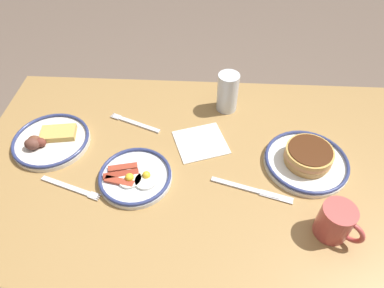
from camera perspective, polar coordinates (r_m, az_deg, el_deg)
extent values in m
plane|color=#6C5B4E|center=(1.66, 1.12, -19.85)|extent=(6.00, 6.00, 0.00)
cube|color=#A07A46|center=(1.03, 1.70, -3.71)|extent=(1.37, 0.79, 0.04)
cylinder|color=olive|center=(1.62, 23.16, -4.53)|extent=(0.06, 0.06, 0.70)
cylinder|color=olive|center=(1.63, -19.51, -2.87)|extent=(0.06, 0.06, 0.70)
cylinder|color=white|center=(1.06, 18.39, -2.99)|extent=(0.24, 0.24, 0.01)
torus|color=navy|center=(1.05, 18.54, -2.57)|extent=(0.24, 0.24, 0.01)
cylinder|color=gold|center=(1.05, 18.56, -2.53)|extent=(0.13, 0.13, 0.01)
cylinder|color=tan|center=(1.04, 18.71, -2.10)|extent=(0.14, 0.14, 0.01)
cylinder|color=tan|center=(1.03, 18.87, -1.66)|extent=(0.14, 0.14, 0.01)
cylinder|color=gold|center=(1.02, 19.02, -1.22)|extent=(0.14, 0.14, 0.01)
cylinder|color=#4C2814|center=(1.02, 19.12, -0.94)|extent=(0.12, 0.12, 0.00)
cylinder|color=silver|center=(0.98, -9.38, -5.53)|extent=(0.21, 0.21, 0.01)
torus|color=navy|center=(0.98, -9.47, -5.10)|extent=(0.20, 0.20, 0.01)
cylinder|color=white|center=(0.96, -7.70, -6.11)|extent=(0.06, 0.06, 0.01)
sphere|color=yellow|center=(0.96, -7.59, -5.14)|extent=(0.02, 0.02, 0.02)
cylinder|color=white|center=(0.97, -10.32, -5.75)|extent=(0.07, 0.07, 0.01)
sphere|color=yellow|center=(0.97, -10.36, -5.50)|extent=(0.02, 0.02, 0.02)
cube|color=#A23C28|center=(1.00, -11.44, -3.84)|extent=(0.09, 0.04, 0.01)
cube|color=maroon|center=(0.98, -11.72, -4.96)|extent=(0.10, 0.04, 0.01)
cube|color=#A43D29|center=(0.97, -12.00, -6.12)|extent=(0.09, 0.04, 0.01)
cylinder|color=silver|center=(1.15, -22.29, 0.34)|extent=(0.23, 0.23, 0.01)
torus|color=navy|center=(1.14, -22.45, 0.75)|extent=(0.23, 0.23, 0.01)
cube|color=tan|center=(1.15, -21.34, 1.70)|extent=(0.11, 0.08, 0.02)
ellipsoid|color=brown|center=(1.14, -24.71, 0.54)|extent=(0.04, 0.03, 0.03)
ellipsoid|color=brown|center=(1.13, -25.06, 0.00)|extent=(0.05, 0.04, 0.04)
ellipsoid|color=brown|center=(1.13, -24.57, 0.11)|extent=(0.03, 0.03, 0.03)
ellipsoid|color=brown|center=(1.13, -23.95, 0.25)|extent=(0.04, 0.03, 0.03)
cylinder|color=#BF4C47|center=(0.91, 22.67, -11.77)|extent=(0.08, 0.08, 0.10)
torus|color=#BF4C47|center=(0.91, 24.94, -13.13)|extent=(0.06, 0.05, 0.07)
cylinder|color=brown|center=(0.89, 23.24, -10.71)|extent=(0.07, 0.07, 0.01)
cylinder|color=silver|center=(1.15, 5.94, 8.56)|extent=(0.07, 0.07, 0.14)
cylinder|color=black|center=(1.17, 5.87, 7.77)|extent=(0.06, 0.06, 0.09)
cube|color=white|center=(1.07, 1.47, 0.26)|extent=(0.19, 0.18, 0.00)
cube|color=silver|center=(1.02, -19.73, -6.78)|extent=(0.18, 0.07, 0.01)
cube|color=silver|center=(0.97, -16.23, -8.71)|extent=(0.03, 0.01, 0.00)
cube|color=silver|center=(0.97, -16.04, -8.45)|extent=(0.03, 0.01, 0.00)
cube|color=silver|center=(0.98, -15.85, -8.18)|extent=(0.03, 0.01, 0.00)
cube|color=silver|center=(0.98, -15.66, -7.92)|extent=(0.03, 0.01, 0.00)
cube|color=silver|center=(1.14, -9.31, 3.38)|extent=(0.17, 0.08, 0.01)
cube|color=silver|center=(1.18, -12.32, 4.78)|extent=(0.03, 0.01, 0.00)
cube|color=silver|center=(1.18, -12.48, 4.61)|extent=(0.03, 0.01, 0.00)
cube|color=silver|center=(1.18, -12.64, 4.43)|extent=(0.03, 0.01, 0.00)
cube|color=silver|center=(1.17, -12.80, 4.24)|extent=(0.03, 0.01, 0.00)
cube|color=silver|center=(0.97, 8.80, -7.24)|extent=(0.19, 0.07, 0.01)
cube|color=silver|center=(0.97, 13.86, -8.50)|extent=(0.09, 0.04, 0.00)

